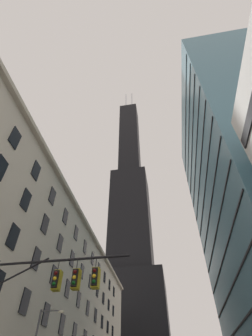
{
  "coord_description": "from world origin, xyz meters",
  "views": [
    {
      "loc": [
        2.93,
        -10.86,
        1.39
      ],
      "look_at": [
        -2.89,
        23.6,
        34.53
      ],
      "focal_mm": 26.1,
      "sensor_mm": 36.0,
      "label": 1
    }
  ],
  "objects": [
    {
      "name": "traffic_signal_mast",
      "position": [
        -3.51,
        2.12,
        5.46
      ],
      "size": [
        8.12,
        0.63,
        7.25
      ],
      "color": "black",
      "rests_on": "sidewalk_left"
    },
    {
      "name": "glass_office_midrise",
      "position": [
        18.04,
        25.3,
        27.15
      ],
      "size": [
        14.18,
        33.32,
        54.31
      ],
      "color": "teal",
      "rests_on": "ground"
    },
    {
      "name": "dark_skyscraper",
      "position": [
        -11.88,
        90.54,
        52.34
      ],
      "size": [
        26.16,
        26.16,
        180.78
      ],
      "color": "black",
      "rests_on": "ground"
    },
    {
      "name": "station_building",
      "position": [
        -19.81,
        28.65,
        12.6
      ],
      "size": [
        18.3,
        69.3,
        25.24
      ],
      "color": "beige",
      "rests_on": "ground"
    }
  ]
}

